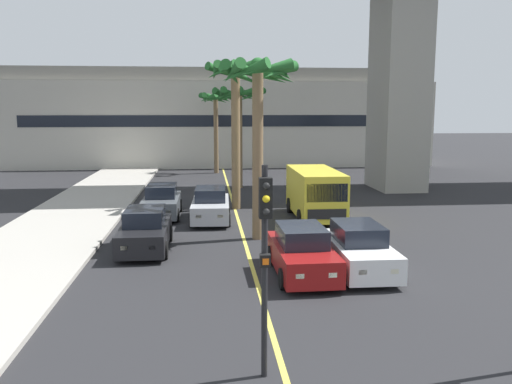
# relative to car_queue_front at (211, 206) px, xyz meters

# --- Properties ---
(sidewalk_left) EXTENTS (4.80, 80.00, 0.15)m
(sidewalk_left) POSITION_rel_car_queue_front_xyz_m (-6.70, -6.90, -0.65)
(sidewalk_left) COLOR #ADA89E
(sidewalk_left) RESTS_ON ground
(lane_stripe_center) EXTENTS (0.14, 56.00, 0.01)m
(lane_stripe_center) POSITION_rel_car_queue_front_xyz_m (1.30, 1.10, -0.72)
(lane_stripe_center) COLOR #DBCC4C
(lane_stripe_center) RESTS_ON ground
(pier_building_backdrop) EXTENTS (38.47, 8.04, 8.85)m
(pier_building_backdrop) POSITION_rel_car_queue_front_xyz_m (1.30, 26.02, 3.64)
(pier_building_backdrop) COLOR beige
(pier_building_backdrop) RESTS_ON ground
(car_queue_front) EXTENTS (1.95, 4.16, 1.56)m
(car_queue_front) POSITION_rel_car_queue_front_xyz_m (0.00, 0.00, 0.00)
(car_queue_front) COLOR #B7BABF
(car_queue_front) RESTS_ON ground
(car_queue_second) EXTENTS (1.89, 4.13, 1.56)m
(car_queue_second) POSITION_rel_car_queue_front_xyz_m (2.80, -8.53, 0.00)
(car_queue_second) COLOR maroon
(car_queue_second) RESTS_ON ground
(car_queue_third) EXTENTS (1.84, 4.10, 1.56)m
(car_queue_third) POSITION_rel_car_queue_front_xyz_m (-2.49, -5.01, 0.00)
(car_queue_third) COLOR black
(car_queue_third) RESTS_ON ground
(car_queue_fourth) EXTENTS (1.86, 4.11, 1.56)m
(car_queue_fourth) POSITION_rel_car_queue_front_xyz_m (4.69, -8.35, 0.00)
(car_queue_fourth) COLOR white
(car_queue_fourth) RESTS_ON ground
(car_queue_fifth) EXTENTS (1.85, 4.11, 1.56)m
(car_queue_fifth) POSITION_rel_car_queue_front_xyz_m (-2.38, 1.24, 0.00)
(car_queue_fifth) COLOR #4C5156
(car_queue_fifth) RESTS_ON ground
(delivery_van) EXTENTS (2.17, 5.26, 2.36)m
(delivery_van) POSITION_rel_car_queue_front_xyz_m (5.00, 0.04, 0.57)
(delivery_van) COLOR yellow
(delivery_van) RESTS_ON ground
(traffic_light_median_near) EXTENTS (0.24, 0.37, 4.20)m
(traffic_light_median_near) POSITION_rel_car_queue_front_xyz_m (0.89, -14.91, 1.99)
(traffic_light_median_near) COLOR black
(traffic_light_median_near) RESTS_ON ground
(palm_tree_near_median) EXTENTS (3.63, 3.62, 6.75)m
(palm_tree_near_median) POSITION_rel_car_queue_front_xyz_m (2.03, 10.54, 4.78)
(palm_tree_near_median) COLOR brown
(palm_tree_near_median) RESTS_ON ground
(palm_tree_mid_median) EXTENTS (3.23, 3.24, 7.72)m
(palm_tree_mid_median) POSITION_rel_car_queue_front_xyz_m (1.37, 2.92, 5.35)
(palm_tree_mid_median) COLOR brown
(palm_tree_mid_median) RESTS_ON ground
(palm_tree_far_median) EXTENTS (2.83, 2.83, 6.66)m
(palm_tree_far_median) POSITION_rel_car_queue_front_xyz_m (0.66, 18.89, 4.71)
(palm_tree_far_median) COLOR brown
(palm_tree_far_median) RESTS_ON ground
(palm_tree_farthest_median) EXTENTS (3.20, 3.25, 7.21)m
(palm_tree_farthest_median) POSITION_rel_car_queue_front_xyz_m (1.86, -3.67, 5.08)
(palm_tree_farthest_median) COLOR brown
(palm_tree_farthest_median) RESTS_ON ground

